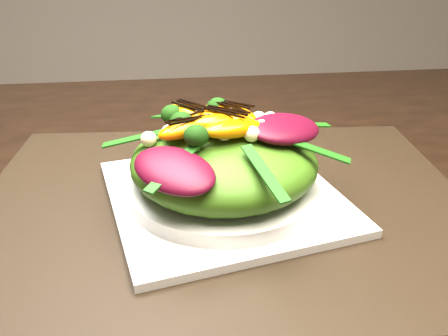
{
  "coord_description": "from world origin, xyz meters",
  "views": [
    {
      "loc": [
        -0.11,
        -0.53,
        1.03
      ],
      "look_at": [
        -0.05,
        -0.07,
        0.79
      ],
      "focal_mm": 38.0,
      "sensor_mm": 36.0,
      "label": 1
    }
  ],
  "objects": [
    {
      "name": "radicchio_leaf",
      "position": [
        0.01,
        -0.07,
        0.84
      ],
      "size": [
        0.11,
        0.1,
        0.02
      ],
      "primitive_type": "ellipsoid",
      "rotation": [
        0.0,
        0.0,
        0.53
      ],
      "color": "#3E0615",
      "rests_on": "lettuce_mound"
    },
    {
      "name": "placemat",
      "position": [
        -0.05,
        -0.07,
        0.75
      ],
      "size": [
        0.58,
        0.46,
        0.0
      ],
      "primitive_type": "cube",
      "rotation": [
        0.0,
        0.0,
        -0.07
      ],
      "color": "black",
      "rests_on": "dining_table"
    },
    {
      "name": "balsamic_drizzle",
      "position": [
        -0.08,
        -0.04,
        0.85
      ],
      "size": [
        0.04,
        0.01,
        0.0
      ],
      "primitive_type": "cube",
      "rotation": [
        0.0,
        0.0,
        -0.22
      ],
      "color": "black",
      "rests_on": "orange_segment"
    },
    {
      "name": "salad_bowl",
      "position": [
        -0.05,
        -0.07,
        0.77
      ],
      "size": [
        0.27,
        0.27,
        0.02
      ],
      "primitive_type": "cylinder",
      "rotation": [
        0.0,
        0.0,
        -0.32
      ],
      "color": "silver",
      "rests_on": "plate_base"
    },
    {
      "name": "dining_table",
      "position": [
        0.0,
        0.0,
        0.73
      ],
      "size": [
        1.6,
        0.9,
        0.75
      ],
      "primitive_type": "cube",
      "color": "black",
      "rests_on": "floor"
    },
    {
      "name": "lettuce_mound",
      "position": [
        -0.05,
        -0.07,
        0.8
      ],
      "size": [
        0.22,
        0.22,
        0.07
      ],
      "primitive_type": "ellipsoid",
      "rotation": [
        0.0,
        0.0,
        0.1
      ],
      "color": "#3B6312",
      "rests_on": "salad_bowl"
    },
    {
      "name": "macadamia_nut",
      "position": [
        -0.04,
        -0.12,
        0.84
      ],
      "size": [
        0.02,
        0.02,
        0.02
      ],
      "primitive_type": "sphere",
      "rotation": [
        0.0,
        0.0,
        0.43
      ],
      "color": "#F9EAAF",
      "rests_on": "lettuce_mound"
    },
    {
      "name": "orange_segment",
      "position": [
        -0.08,
        -0.04,
        0.85
      ],
      "size": [
        0.07,
        0.04,
        0.02
      ],
      "primitive_type": "ellipsoid",
      "rotation": [
        0.0,
        0.0,
        -0.22
      ],
      "color": "#CD6003",
      "rests_on": "lettuce_mound"
    },
    {
      "name": "broccoli_floret",
      "position": [
        -0.12,
        -0.04,
        0.85
      ],
      "size": [
        0.05,
        0.05,
        0.03
      ],
      "primitive_type": "sphere",
      "rotation": [
        0.0,
        0.0,
        0.43
      ],
      "color": "black",
      "rests_on": "lettuce_mound"
    },
    {
      "name": "plate_base",
      "position": [
        -0.05,
        -0.07,
        0.76
      ],
      "size": [
        0.29,
        0.29,
        0.01
      ],
      "primitive_type": "cube",
      "rotation": [
        0.0,
        0.0,
        0.21
      ],
      "color": "silver",
      "rests_on": "placemat"
    }
  ]
}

